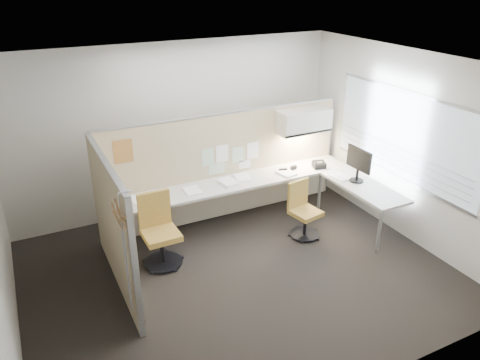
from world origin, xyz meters
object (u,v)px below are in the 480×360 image
desk (259,188)px  chair_right (303,211)px  phone (319,165)px  chair_left (159,232)px  monitor (359,163)px

desk → chair_right: (0.41, -0.66, -0.20)m
phone → chair_left: bearing=-158.5°
chair_right → phone: size_ratio=3.52×
desk → phone: bearing=1.4°
desk → chair_right: chair_right is taller
chair_right → monitor: (0.96, -0.04, 0.64)m
chair_left → phone: bearing=7.4°
chair_left → monitor: monitor is taller
desk → chair_left: size_ratio=3.93×
chair_left → chair_right: bearing=-7.6°
monitor → phone: size_ratio=2.23×
monitor → chair_left: bearing=83.3°
phone → monitor: bearing=-60.8°
chair_right → phone: chair_right is taller
chair_right → monitor: bearing=-13.3°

